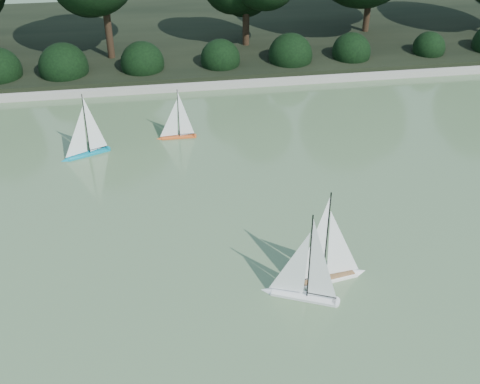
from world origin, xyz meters
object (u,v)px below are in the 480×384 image
at_px(sailboat_white_b, 332,265).
at_px(sailboat_teal, 83,146).
at_px(sailboat_orange, 175,130).
at_px(sailboat_white_a, 298,283).

height_order(sailboat_white_b, sailboat_teal, sailboat_white_b).
xyz_separation_m(sailboat_white_b, sailboat_orange, (-2.21, 5.25, -0.08)).
bearing_deg(sailboat_white_a, sailboat_orange, 105.81).
bearing_deg(sailboat_orange, sailboat_teal, -165.14).
distance_m(sailboat_white_b, sailboat_orange, 5.70).
bearing_deg(sailboat_teal, sailboat_white_b, -48.17).
relative_size(sailboat_orange, sailboat_teal, 0.83).
xyz_separation_m(sailboat_white_a, sailboat_white_b, (0.63, 0.33, 0.01)).
bearing_deg(sailboat_white_b, sailboat_teal, 131.83).
xyz_separation_m(sailboat_white_b, sailboat_teal, (-4.23, 4.72, -0.04)).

